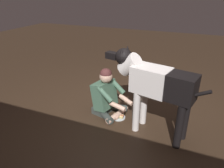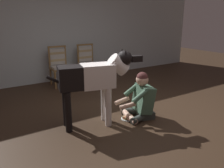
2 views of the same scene
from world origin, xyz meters
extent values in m
plane|color=#332418|center=(0.00, 0.00, 0.00)|extent=(16.02, 16.02, 0.00)
cube|color=#ADBABD|center=(0.00, 3.03, 1.30)|extent=(9.26, 0.10, 2.60)
cylinder|color=olive|center=(-0.11, 2.25, 0.21)|extent=(0.04, 0.04, 0.42)
cylinder|color=olive|center=(-0.52, 2.27, 0.21)|extent=(0.04, 0.04, 0.42)
cylinder|color=olive|center=(-0.08, 2.66, 0.21)|extent=(0.04, 0.04, 0.42)
cylinder|color=olive|center=(-0.50, 2.69, 0.21)|extent=(0.04, 0.04, 0.42)
cube|color=olive|center=(-0.30, 2.47, 0.44)|extent=(0.49, 0.49, 0.04)
cube|color=#B0ACA2|center=(-0.30, 2.47, 0.48)|extent=(0.45, 0.45, 0.04)
cylinder|color=olive|center=(-0.08, 2.66, 0.72)|extent=(0.04, 0.04, 0.52)
cylinder|color=olive|center=(-0.50, 2.69, 0.72)|extent=(0.04, 0.04, 0.52)
cube|color=olive|center=(-0.29, 2.68, 0.96)|extent=(0.46, 0.07, 0.04)
cube|color=#B0ACA2|center=(-0.29, 2.68, 0.71)|extent=(0.38, 0.07, 0.40)
cube|color=tan|center=(-0.29, 2.68, 0.80)|extent=(0.39, 0.08, 0.06)
cube|color=tan|center=(-0.29, 2.68, 0.62)|extent=(0.39, 0.08, 0.06)
cylinder|color=olive|center=(0.68, 2.25, 0.21)|extent=(0.04, 0.04, 0.42)
cylinder|color=olive|center=(0.27, 2.27, 0.21)|extent=(0.04, 0.04, 0.42)
cylinder|color=olive|center=(0.70, 2.67, 0.21)|extent=(0.04, 0.04, 0.42)
cylinder|color=olive|center=(0.29, 2.69, 0.21)|extent=(0.04, 0.04, 0.42)
cube|color=olive|center=(0.48, 2.47, 0.44)|extent=(0.48, 0.48, 0.04)
cube|color=#B0ACA2|center=(0.48, 2.47, 0.48)|extent=(0.44, 0.44, 0.04)
cylinder|color=olive|center=(0.70, 2.67, 0.72)|extent=(0.04, 0.04, 0.52)
cylinder|color=olive|center=(0.29, 2.69, 0.72)|extent=(0.04, 0.04, 0.52)
cube|color=olive|center=(0.49, 2.68, 0.96)|extent=(0.46, 0.07, 0.04)
cube|color=#B0ACA2|center=(0.49, 2.68, 0.71)|extent=(0.38, 0.07, 0.40)
cube|color=tan|center=(0.49, 2.68, 0.80)|extent=(0.39, 0.08, 0.06)
cube|color=tan|center=(0.49, 2.68, 0.62)|extent=(0.39, 0.08, 0.06)
cube|color=#373E39|center=(0.23, -0.14, 0.06)|extent=(0.31, 0.39, 0.12)
cylinder|color=#373E39|center=(0.04, -0.25, 0.07)|extent=(0.41, 0.19, 0.11)
cylinder|color=beige|center=(-0.09, -0.15, 0.06)|extent=(0.15, 0.37, 0.09)
cylinder|color=#373E39|center=(0.11, 0.05, 0.07)|extent=(0.38, 0.33, 0.11)
cylinder|color=beige|center=(-0.05, 0.01, 0.06)|extent=(0.20, 0.37, 0.09)
cube|color=#466953|center=(0.20, -0.13, 0.34)|extent=(0.37, 0.46, 0.48)
cylinder|color=#466953|center=(0.02, -0.27, 0.46)|extent=(0.30, 0.15, 0.24)
cylinder|color=beige|center=(-0.17, -0.17, 0.30)|extent=(0.28, 0.17, 0.12)
cylinder|color=#466953|center=(0.10, 0.07, 0.46)|extent=(0.30, 0.15, 0.24)
cylinder|color=beige|center=(-0.11, 0.07, 0.30)|extent=(0.27, 0.09, 0.12)
sphere|color=beige|center=(0.16, -0.12, 0.68)|extent=(0.21, 0.21, 0.21)
sphere|color=#4F2726|center=(0.16, -0.12, 0.72)|extent=(0.19, 0.19, 0.19)
cylinder|color=silver|center=(-0.43, 0.13, 0.32)|extent=(0.10, 0.10, 0.63)
cylinder|color=silver|center=(-0.48, -0.09, 0.32)|extent=(0.10, 0.10, 0.63)
cylinder|color=black|center=(-1.05, 0.28, 0.32)|extent=(0.10, 0.10, 0.63)
cylinder|color=black|center=(-1.10, 0.06, 0.32)|extent=(0.10, 0.10, 0.63)
cube|color=silver|center=(-0.59, 0.05, 0.82)|extent=(0.56, 0.43, 0.37)
cube|color=black|center=(-0.96, 0.14, 0.82)|extent=(0.50, 0.40, 0.35)
cylinder|color=silver|center=(-0.26, -0.02, 0.97)|extent=(0.41, 0.31, 0.36)
sphere|color=black|center=(-0.15, -0.05, 1.06)|extent=(0.24, 0.24, 0.24)
cube|color=black|center=(0.05, -0.10, 1.05)|extent=(0.20, 0.15, 0.10)
cone|color=black|center=(-0.15, 0.03, 1.16)|extent=(0.10, 0.10, 0.11)
cone|color=black|center=(-0.18, -0.12, 1.16)|extent=(0.10, 0.10, 0.11)
cylinder|color=black|center=(-1.19, 0.20, 0.78)|extent=(0.33, 0.12, 0.21)
cylinder|color=silver|center=(-0.08, -0.07, 0.01)|extent=(0.23, 0.23, 0.01)
cylinder|color=tan|center=(-0.08, -0.09, 0.04)|extent=(0.17, 0.06, 0.05)
cylinder|color=tan|center=(-0.08, -0.04, 0.04)|extent=(0.17, 0.06, 0.05)
cylinder|color=#A03E33|center=(-0.08, -0.07, 0.04)|extent=(0.18, 0.05, 0.04)
camera|label=1|loc=(-1.09, 2.65, 1.95)|focal=33.32mm
camera|label=2|loc=(-2.29, -3.02, 1.72)|focal=37.41mm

